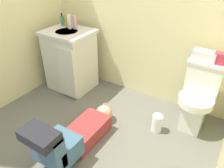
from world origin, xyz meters
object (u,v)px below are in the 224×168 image
toiletry_bag (221,59)px  soap_dispenser (62,21)px  person_plumber (74,135)px  bottle_pink (75,23)px  tissue_box (205,56)px  bottle_amber (67,21)px  faucet (75,24)px  vanity_cabinet (71,60)px  paper_towel_roll (157,123)px  toilet (198,97)px  bottle_white (69,22)px

toiletry_bag → soap_dispenser: soap_dispenser is taller
person_plumber → bottle_pink: bottle_pink is taller
tissue_box → bottle_amber: bottle_amber is taller
faucet → soap_dispenser: soap_dispenser is taller
vanity_cabinet → toiletry_bag: 1.83m
tissue_box → bottle_pink: 1.60m
vanity_cabinet → toiletry_bag: (1.78, 0.19, 0.39)m
toiletry_bag → paper_towel_roll: size_ratio=0.61×
vanity_cabinet → bottle_pink: 0.50m
toilet → tissue_box: size_ratio=3.41×
toiletry_bag → bottle_white: 1.82m
vanity_cabinet → bottle_amber: bottle_amber is taller
faucet → toilet: bearing=-1.4°
bottle_amber → toilet: bearing=-0.2°
vanity_cabinet → bottle_amber: size_ratio=4.89×
vanity_cabinet → tissue_box: size_ratio=3.73×
person_plumber → soap_dispenser: (-0.98, 1.01, 0.71)m
soap_dispenser → bottle_white: (0.16, -0.04, 0.02)m
soap_dispenser → bottle_white: 0.16m
toiletry_bag → bottle_amber: size_ratio=0.74×
bottle_white → person_plumber: bearing=-49.8°
vanity_cabinet → soap_dispenser: size_ratio=4.94×
vanity_cabinet → toiletry_bag: toiletry_bag is taller
toilet → vanity_cabinet: vanity_cabinet is taller
toiletry_bag → paper_towel_roll: bearing=-134.6°
bottle_white → vanity_cabinet: bearing=-67.2°
vanity_cabinet → toiletry_bag: bearing=6.3°
bottle_amber → bottle_white: bearing=-18.6°
person_plumber → soap_dispenser: size_ratio=6.42×
bottle_amber → paper_towel_roll: 1.71m
toilet → bottle_pink: size_ratio=4.56×
person_plumber → soap_dispenser: soap_dispenser is taller
toilet → toiletry_bag: (0.10, 0.09, 0.44)m
vanity_cabinet → paper_towel_roll: size_ratio=4.01×
vanity_cabinet → tissue_box: 1.68m
faucet → bottle_white: size_ratio=0.57×
bottle_pink → bottle_amber: bearing=-179.8°
toilet → toiletry_bag: toiletry_bag is taller
toiletry_bag → bottle_pink: bearing=-177.3°
tissue_box → toiletry_bag: toiletry_bag is taller
bottle_white → paper_towel_roll: (1.41, -0.31, -0.80)m
paper_towel_roll → toiletry_bag: bearing=45.4°
tissue_box → bottle_white: 1.67m
bottle_amber → toiletry_bag: bearing=2.5°
vanity_cabinet → paper_towel_roll: (1.37, -0.22, -0.32)m
paper_towel_roll → vanity_cabinet: bearing=171.1°
vanity_cabinet → bottle_amber: bearing=131.9°
tissue_box → person_plumber: bearing=-127.8°
vanity_cabinet → soap_dispenser: 0.52m
toilet → tissue_box: bearing=116.4°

